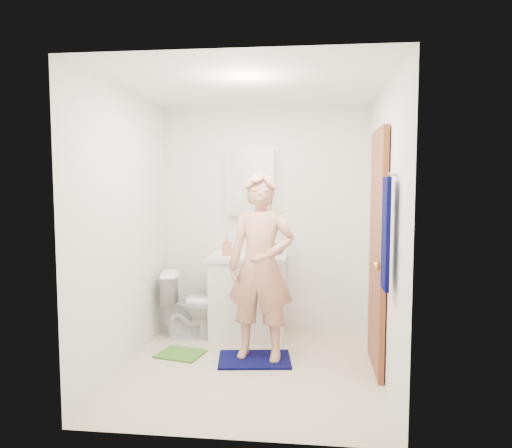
{
  "coord_description": "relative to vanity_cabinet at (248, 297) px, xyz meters",
  "views": [
    {
      "loc": [
        0.52,
        -4.16,
        1.64
      ],
      "look_at": [
        0.01,
        0.25,
        1.23
      ],
      "focal_mm": 35.0,
      "sensor_mm": 36.0,
      "label": 1
    }
  ],
  "objects": [
    {
      "name": "countertop",
      "position": [
        0.0,
        0.0,
        0.43
      ],
      "size": [
        0.79,
        0.59,
        0.05
      ],
      "primitive_type": "cube",
      "color": "white",
      "rests_on": "vanity_cabinet"
    },
    {
      "name": "green_rug",
      "position": [
        -0.55,
        -0.67,
        -0.39
      ],
      "size": [
        0.46,
        0.42,
        0.02
      ],
      "primitive_type": "cube",
      "rotation": [
        0.0,
        0.0,
        -0.23
      ],
      "color": "#4A872D",
      "rests_on": "floor"
    },
    {
      "name": "toothbrush_cup",
      "position": [
        0.3,
        0.1,
        0.5
      ],
      "size": [
        0.15,
        0.15,
        0.1
      ],
      "primitive_type": "imported",
      "rotation": [
        0.0,
        0.0,
        0.22
      ],
      "color": "#7A3C85",
      "rests_on": "countertop"
    },
    {
      "name": "vanity_cabinet",
      "position": [
        0.0,
        0.0,
        0.0
      ],
      "size": [
        0.75,
        0.55,
        0.8
      ],
      "primitive_type": "cube",
      "color": "white",
      "rests_on": "floor"
    },
    {
      "name": "wall_front",
      "position": [
        0.15,
        -2.12,
        0.8
      ],
      "size": [
        2.2,
        0.02,
        2.4
      ],
      "primitive_type": "cube",
      "color": "white",
      "rests_on": "ground"
    },
    {
      "name": "door",
      "position": [
        1.22,
        -0.76,
        0.62
      ],
      "size": [
        0.05,
        0.8,
        2.05
      ],
      "primitive_type": "cube",
      "color": "brown",
      "rests_on": "ground"
    },
    {
      "name": "soap_dispenser",
      "position": [
        -0.21,
        -0.07,
        0.55
      ],
      "size": [
        0.12,
        0.12,
        0.2
      ],
      "primitive_type": "imported",
      "rotation": [
        0.0,
        0.0,
        0.4
      ],
      "color": "tan",
      "rests_on": "countertop"
    },
    {
      "name": "faucet",
      "position": [
        0.0,
        0.18,
        0.51
      ],
      "size": [
        0.03,
        0.03,
        0.12
      ],
      "primitive_type": "cylinder",
      "color": "silver",
      "rests_on": "countertop"
    },
    {
      "name": "towel_hook",
      "position": [
        1.22,
        -1.48,
        1.27
      ],
      "size": [
        0.06,
        0.02,
        0.02
      ],
      "primitive_type": "cylinder",
      "rotation": [
        0.0,
        1.57,
        0.0
      ],
      "color": "silver",
      "rests_on": "wall_right"
    },
    {
      "name": "door_knob",
      "position": [
        1.18,
        -1.08,
        0.55
      ],
      "size": [
        0.07,
        0.07,
        0.07
      ],
      "primitive_type": "sphere",
      "color": "gold",
      "rests_on": "door"
    },
    {
      "name": "toilet",
      "position": [
        -0.54,
        -0.12,
        -0.06
      ],
      "size": [
        0.72,
        0.48,
        0.69
      ],
      "primitive_type": "imported",
      "rotation": [
        0.0,
        0.0,
        1.72
      ],
      "color": "white",
      "rests_on": "floor"
    },
    {
      "name": "wall_right",
      "position": [
        1.26,
        -0.91,
        0.8
      ],
      "size": [
        0.02,
        2.4,
        2.4
      ],
      "primitive_type": "cube",
      "color": "white",
      "rests_on": "ground"
    },
    {
      "name": "medicine_cabinet",
      "position": [
        0.0,
        0.22,
        1.2
      ],
      "size": [
        0.5,
        0.12,
        0.7
      ],
      "primitive_type": "cube",
      "color": "white",
      "rests_on": "wall_back"
    },
    {
      "name": "towel",
      "position": [
        1.18,
        -1.48,
        0.85
      ],
      "size": [
        0.03,
        0.24,
        0.8
      ],
      "primitive_type": "cube",
      "color": "#06073E",
      "rests_on": "wall_right"
    },
    {
      "name": "bath_mat",
      "position": [
        0.15,
        -0.74,
        -0.39
      ],
      "size": [
        0.7,
        0.54,
        0.02
      ],
      "primitive_type": "cube",
      "rotation": [
        0.0,
        0.0,
        0.13
      ],
      "color": "#06073E",
      "rests_on": "floor"
    },
    {
      "name": "sink_basin",
      "position": [
        0.0,
        0.0,
        0.44
      ],
      "size": [
        0.4,
        0.4,
        0.03
      ],
      "primitive_type": "cylinder",
      "color": "white",
      "rests_on": "countertop"
    },
    {
      "name": "mirror_panel",
      "position": [
        0.0,
        0.16,
        1.2
      ],
      "size": [
        0.46,
        0.01,
        0.66
      ],
      "primitive_type": "cube",
      "color": "white",
      "rests_on": "wall_back"
    },
    {
      "name": "floor",
      "position": [
        0.15,
        -0.91,
        -0.41
      ],
      "size": [
        2.2,
        2.4,
        0.02
      ],
      "primitive_type": "cube",
      "color": "beige",
      "rests_on": "ground"
    },
    {
      "name": "wall_left",
      "position": [
        -0.96,
        -0.91,
        0.8
      ],
      "size": [
        0.02,
        2.4,
        2.4
      ],
      "primitive_type": "cube",
      "color": "white",
      "rests_on": "ground"
    },
    {
      "name": "wall_back",
      "position": [
        0.15,
        0.3,
        0.8
      ],
      "size": [
        2.2,
        0.02,
        2.4
      ],
      "primitive_type": "cube",
      "color": "white",
      "rests_on": "ground"
    },
    {
      "name": "ceiling",
      "position": [
        0.15,
        -0.91,
        2.01
      ],
      "size": [
        2.2,
        2.4,
        0.02
      ],
      "primitive_type": "cube",
      "color": "white",
      "rests_on": "ground"
    },
    {
      "name": "man",
      "position": [
        0.21,
        -0.71,
        0.46
      ],
      "size": [
        0.66,
        0.49,
        1.67
      ],
      "primitive_type": "imported",
      "rotation": [
        0.0,
        0.0,
        -0.15
      ],
      "color": "tan",
      "rests_on": "bath_mat"
    }
  ]
}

